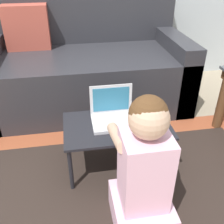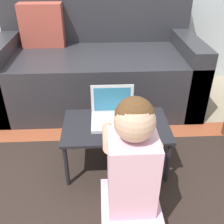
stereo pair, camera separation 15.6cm
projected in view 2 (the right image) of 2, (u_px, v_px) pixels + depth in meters
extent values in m
plane|color=gray|center=(110.00, 182.00, 1.59)|extent=(16.00, 16.00, 0.00)
cube|color=#9E4C2D|center=(118.00, 190.00, 1.53)|extent=(2.48, 1.33, 0.01)
cube|color=#2D231E|center=(118.00, 189.00, 1.53)|extent=(1.78, 0.96, 0.00)
cube|color=#2D2D33|center=(98.00, 77.00, 2.33)|extent=(1.69, 0.89, 0.47)
cube|color=#2D2D33|center=(96.00, 16.00, 2.38)|extent=(1.69, 0.20, 0.43)
cube|color=#2D2D33|center=(9.00, 73.00, 2.26)|extent=(0.16, 0.89, 0.59)
cube|color=#2D2D33|center=(183.00, 69.00, 2.33)|extent=(0.16, 0.89, 0.59)
cube|color=#B24C3D|center=(42.00, 25.00, 2.24)|extent=(0.36, 0.14, 0.36)
cube|color=black|center=(116.00, 126.00, 1.56)|extent=(0.63, 0.38, 0.02)
cylinder|color=black|center=(66.00, 167.00, 1.49)|extent=(0.02, 0.02, 0.30)
cylinder|color=black|center=(168.00, 163.00, 1.51)|extent=(0.02, 0.02, 0.30)
cylinder|color=black|center=(71.00, 132.00, 1.77)|extent=(0.02, 0.02, 0.30)
cylinder|color=black|center=(157.00, 130.00, 1.80)|extent=(0.02, 0.02, 0.30)
cube|color=silver|center=(113.00, 122.00, 1.56)|extent=(0.26, 0.20, 0.02)
cube|color=silver|center=(113.00, 122.00, 1.54)|extent=(0.21, 0.12, 0.00)
cube|color=silver|center=(112.00, 99.00, 1.59)|extent=(0.26, 0.01, 0.19)
cube|color=teal|center=(112.00, 99.00, 1.59)|extent=(0.22, 0.00, 0.15)
ellipsoid|color=silver|center=(147.00, 121.00, 1.56)|extent=(0.06, 0.10, 0.04)
cube|color=#E5B2CC|center=(130.00, 213.00, 1.30)|extent=(0.28, 0.31, 0.17)
cube|color=#E5B2CC|center=(132.00, 173.00, 1.16)|extent=(0.21, 0.20, 0.38)
sphere|color=tan|center=(135.00, 121.00, 1.01)|extent=(0.17, 0.17, 0.17)
sphere|color=brown|center=(135.00, 117.00, 1.01)|extent=(0.16, 0.16, 0.16)
cylinder|color=tan|center=(108.00, 137.00, 1.22)|extent=(0.06, 0.30, 0.15)
cylinder|color=tan|center=(150.00, 135.00, 1.23)|extent=(0.06, 0.30, 0.15)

